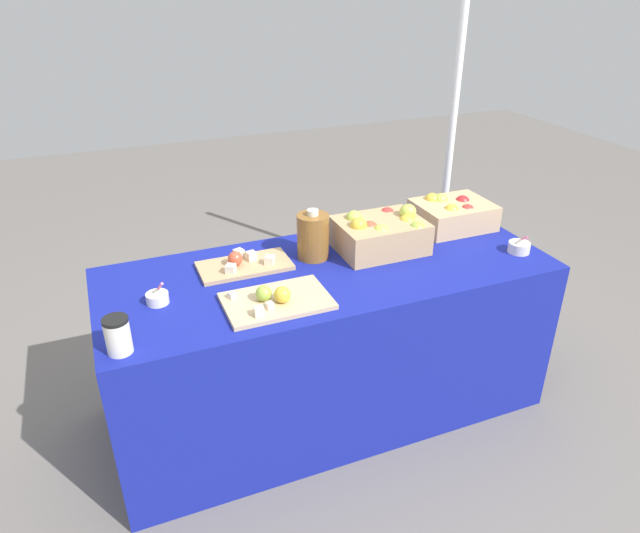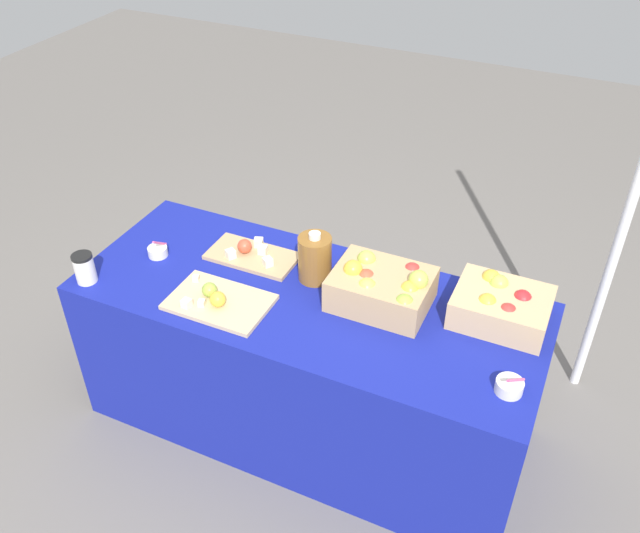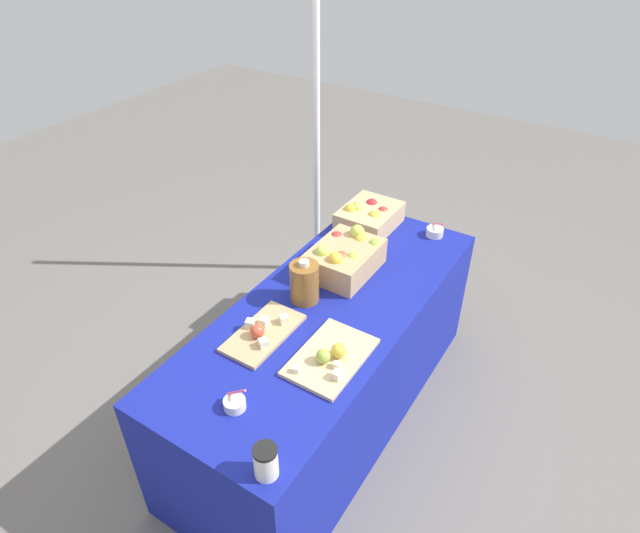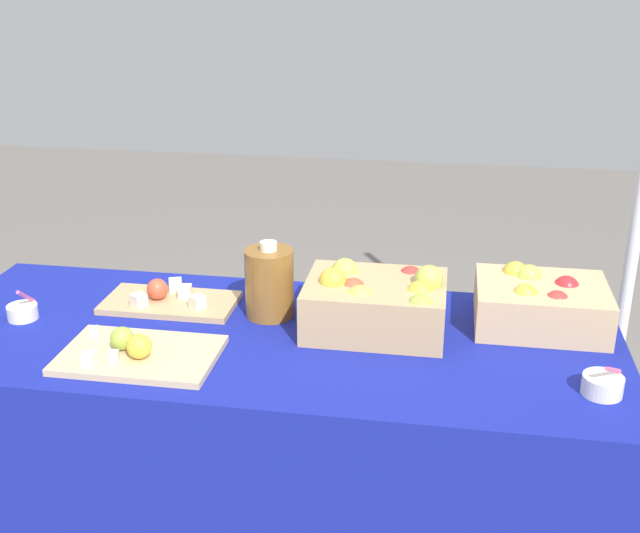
{
  "view_description": "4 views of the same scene",
  "coord_description": "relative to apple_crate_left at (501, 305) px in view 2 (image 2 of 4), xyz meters",
  "views": [
    {
      "loc": [
        -0.84,
        -1.97,
        1.86
      ],
      "look_at": [
        -0.06,
        -0.05,
        0.78
      ],
      "focal_mm": 32.21,
      "sensor_mm": 36.0,
      "label": 1
    },
    {
      "loc": [
        0.92,
        -1.89,
        2.45
      ],
      "look_at": [
        0.05,
        0.01,
        0.9
      ],
      "focal_mm": 37.91,
      "sensor_mm": 36.0,
      "label": 2
    },
    {
      "loc": [
        -1.68,
        -1.02,
        2.36
      ],
      "look_at": [
        -0.04,
        0.02,
        0.98
      ],
      "focal_mm": 30.31,
      "sensor_mm": 36.0,
      "label": 3
    },
    {
      "loc": [
        0.46,
        -1.88,
        1.7
      ],
      "look_at": [
        0.15,
        -0.02,
        0.95
      ],
      "focal_mm": 44.31,
      "sensor_mm": 36.0,
      "label": 4
    }
  ],
  "objects": [
    {
      "name": "ground_plane",
      "position": [
        -0.73,
        -0.18,
        -0.81
      ],
      "size": [
        10.0,
        10.0,
        0.0
      ],
      "primitive_type": "plane",
      "color": "slate"
    },
    {
      "name": "table",
      "position": [
        -0.73,
        -0.18,
        -0.44
      ],
      "size": [
        1.9,
        0.76,
        0.74
      ],
      "primitive_type": "cube",
      "color": "navy",
      "rests_on": "ground_plane"
    },
    {
      "name": "apple_crate_left",
      "position": [
        0.0,
        0.0,
        0.0
      ],
      "size": [
        0.35,
        0.28,
        0.15
      ],
      "color": "tan",
      "rests_on": "table"
    },
    {
      "name": "apple_crate_middle",
      "position": [
        -0.44,
        -0.1,
        0.01
      ],
      "size": [
        0.38,
        0.29,
        0.19
      ],
      "color": "tan",
      "rests_on": "table"
    },
    {
      "name": "cutting_board_front",
      "position": [
        -1.03,
        -0.37,
        -0.05
      ],
      "size": [
        0.4,
        0.26,
        0.08
      ],
      "color": "#D1B284",
      "rests_on": "table"
    },
    {
      "name": "cutting_board_back",
      "position": [
        -1.06,
        -0.05,
        -0.05
      ],
      "size": [
        0.39,
        0.2,
        0.08
      ],
      "color": "tan",
      "rests_on": "table"
    },
    {
      "name": "sample_bowl_near",
      "position": [
        -1.43,
        -0.2,
        -0.05
      ],
      "size": [
        0.08,
        0.09,
        0.11
      ],
      "color": "silver",
      "rests_on": "table"
    },
    {
      "name": "sample_bowl_mid",
      "position": [
        0.11,
        -0.36,
        -0.04
      ],
      "size": [
        0.1,
        0.1,
        0.1
      ],
      "color": "silver",
      "rests_on": "table"
    },
    {
      "name": "cider_jug",
      "position": [
        -0.75,
        -0.06,
        0.03
      ],
      "size": [
        0.14,
        0.14,
        0.22
      ],
      "color": "brown",
      "rests_on": "table"
    },
    {
      "name": "coffee_cup",
      "position": [
        -1.59,
        -0.47,
        -0.0
      ],
      "size": [
        0.08,
        0.08,
        0.13
      ],
      "color": "silver",
      "rests_on": "table"
    },
    {
      "name": "tent_pole",
      "position": [
        0.36,
        0.59,
        0.19
      ],
      "size": [
        0.04,
        0.04,
        2.0
      ],
      "primitive_type": "cylinder",
      "color": "white",
      "rests_on": "ground_plane"
    }
  ]
}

